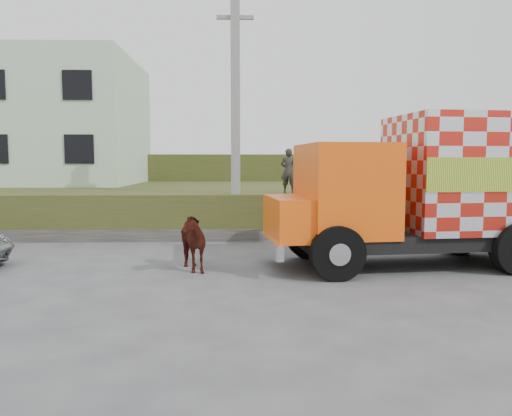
{
  "coord_description": "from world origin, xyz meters",
  "views": [
    {
      "loc": [
        -0.84,
        -11.95,
        2.54
      ],
      "look_at": [
        -0.42,
        1.63,
        1.3
      ],
      "focal_mm": 35.0,
      "sensor_mm": 36.0,
      "label": 1
    }
  ],
  "objects_px": {
    "utility_pole": "(236,116)",
    "cargo_truck": "(453,189)",
    "cow": "(188,241)",
    "pedestrian": "(289,171)"
  },
  "relations": [
    {
      "from": "cargo_truck",
      "to": "cow",
      "type": "relative_size",
      "value": 5.21
    },
    {
      "from": "utility_pole",
      "to": "pedestrian",
      "type": "xyz_separation_m",
      "value": [
        1.81,
        0.53,
        -1.81
      ]
    },
    {
      "from": "cargo_truck",
      "to": "pedestrian",
      "type": "bearing_deg",
      "value": 119.87
    },
    {
      "from": "cow",
      "to": "pedestrian",
      "type": "bearing_deg",
      "value": 39.68
    },
    {
      "from": "utility_pole",
      "to": "cow",
      "type": "xyz_separation_m",
      "value": [
        -1.09,
        -4.86,
        -3.39
      ]
    },
    {
      "from": "pedestrian",
      "to": "cargo_truck",
      "type": "bearing_deg",
      "value": 141.92
    },
    {
      "from": "utility_pole",
      "to": "cargo_truck",
      "type": "relative_size",
      "value": 0.94
    },
    {
      "from": "cargo_truck",
      "to": "cow",
      "type": "distance_m",
      "value": 6.63
    },
    {
      "from": "utility_pole",
      "to": "cargo_truck",
      "type": "bearing_deg",
      "value": -39.12
    },
    {
      "from": "utility_pole",
      "to": "pedestrian",
      "type": "relative_size",
      "value": 5.25
    }
  ]
}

